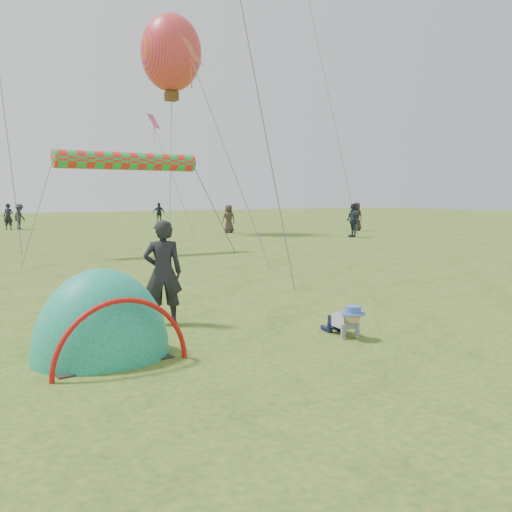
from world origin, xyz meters
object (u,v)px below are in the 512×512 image
crawling_toddler (346,320)px  standing_adult (163,272)px  popup_tent (102,357)px  balloon_kite (171,57)px

crawling_toddler → standing_adult: 3.07m
standing_adult → crawling_toddler: bearing=150.9°
popup_tent → standing_adult: bearing=39.5°
crawling_toddler → popup_tent: size_ratio=0.28×
popup_tent → standing_adult: (1.48, 1.39, 0.86)m
crawling_toddler → balloon_kite: balloon_kite is taller
balloon_kite → popup_tent: bearing=-116.7°
crawling_toddler → balloon_kite: 26.21m
popup_tent → standing_adult: size_ratio=1.37×
crawling_toddler → balloon_kite: size_ratio=0.14×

